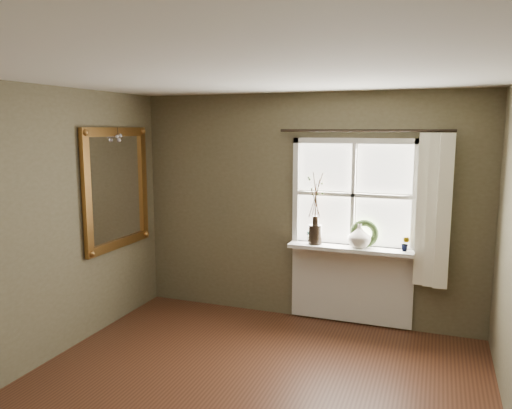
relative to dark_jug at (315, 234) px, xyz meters
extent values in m
plane|color=silver|center=(-0.16, -2.12, 1.57)|extent=(4.50, 4.50, 0.00)
cube|color=brown|center=(-0.16, 0.18, 0.27)|extent=(4.00, 0.10, 2.60)
cube|color=brown|center=(-2.21, -2.12, 0.27)|extent=(0.10, 4.50, 2.60)
cube|color=silver|center=(0.39, 0.10, -0.14)|extent=(1.36, 0.06, 0.06)
cube|color=silver|center=(0.39, 0.10, 1.04)|extent=(1.36, 0.06, 0.06)
cube|color=silver|center=(-0.26, 0.10, 0.45)|extent=(0.06, 0.06, 1.24)
cube|color=silver|center=(1.04, 0.10, 0.45)|extent=(0.06, 0.06, 1.24)
cube|color=silver|center=(0.39, 0.10, 0.45)|extent=(1.24, 0.05, 0.04)
cube|color=silver|center=(0.39, 0.10, 0.45)|extent=(0.04, 0.05, 1.12)
cube|color=white|center=(0.07, 0.12, 0.75)|extent=(0.59, 0.01, 0.53)
cube|color=white|center=(0.72, 0.12, 0.75)|extent=(0.59, 0.01, 0.53)
cube|color=white|center=(0.07, 0.12, 0.16)|extent=(0.59, 0.01, 0.53)
cube|color=white|center=(0.72, 0.12, 0.16)|extent=(0.59, 0.01, 0.53)
cube|color=silver|center=(0.39, 0.00, -0.13)|extent=(1.36, 0.26, 0.04)
cube|color=silver|center=(0.39, 0.11, -0.57)|extent=(1.36, 0.04, 0.88)
cylinder|color=black|center=(0.00, 0.00, 0.00)|extent=(0.19, 0.19, 0.22)
imported|color=beige|center=(0.49, 0.00, 0.02)|extent=(0.28, 0.28, 0.26)
torus|color=#2E431D|center=(0.54, 0.04, 0.01)|extent=(0.33, 0.20, 0.31)
imported|color=#2E431D|center=(-0.06, 0.00, -0.03)|extent=(0.08, 0.06, 0.15)
imported|color=#2E431D|center=(0.97, 0.00, -0.03)|extent=(0.11, 0.10, 0.16)
cube|color=white|center=(1.23, 0.01, 0.34)|extent=(0.36, 0.12, 1.59)
cylinder|color=black|center=(0.49, 0.05, 1.15)|extent=(1.84, 0.03, 0.03)
cube|color=white|center=(-2.13, -0.68, 0.51)|extent=(0.02, 0.94, 1.16)
cube|color=olive|center=(-2.12, -0.68, 1.14)|extent=(0.05, 1.14, 0.10)
cube|color=olive|center=(-2.12, -0.68, -0.12)|extent=(0.05, 1.14, 0.10)
cube|color=olive|center=(-2.12, -1.20, 0.51)|extent=(0.05, 0.10, 1.16)
cube|color=olive|center=(-2.12, -0.17, 0.51)|extent=(0.05, 0.10, 1.16)
sphere|color=silver|center=(-2.07, -0.71, 1.08)|extent=(0.04, 0.04, 0.04)
sphere|color=silver|center=(-2.07, -0.68, 1.04)|extent=(0.04, 0.04, 0.04)
sphere|color=silver|center=(-2.07, -0.65, 1.09)|extent=(0.04, 0.04, 0.04)
camera|label=1|loc=(1.27, -5.35, 1.18)|focal=35.00mm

